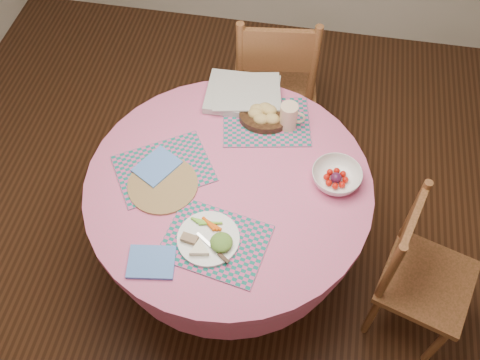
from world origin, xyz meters
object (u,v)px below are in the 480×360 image
object	(u,v)px
wicker_trivet	(163,185)
bread_bowl	(264,115)
dining_table	(229,206)
chair_right	(419,273)
chair_back	(275,77)
dinner_plate	(210,239)
fruit_bowl	(336,177)
latte_mug	(289,116)

from	to	relation	value
wicker_trivet	bread_bowl	distance (m)	0.57
dining_table	wicker_trivet	bearing A→B (deg)	-166.18
chair_right	chair_back	xyz separation A→B (m)	(-0.79, 1.04, 0.06)
chair_back	wicker_trivet	world-z (taller)	chair_back
chair_back	dinner_plate	size ratio (longest dim) A/B	3.97
dinner_plate	bread_bowl	xyz separation A→B (m)	(0.11, 0.67, 0.02)
bread_bowl	fruit_bowl	distance (m)	0.46
chair_back	wicker_trivet	xyz separation A→B (m)	(-0.36, -0.97, 0.24)
bread_bowl	dinner_plate	bearing A→B (deg)	-99.39
chair_right	bread_bowl	bearing A→B (deg)	74.96
wicker_trivet	fruit_bowl	size ratio (longest dim) A/B	1.38
bread_bowl	fruit_bowl	size ratio (longest dim) A/B	1.06
wicker_trivet	latte_mug	world-z (taller)	latte_mug
chair_back	dinner_plate	xyz separation A→B (m)	(-0.10, -1.20, 0.26)
fruit_bowl	bread_bowl	bearing A→B (deg)	141.26
dinner_plate	bread_bowl	world-z (taller)	bread_bowl
dining_table	chair_right	size ratio (longest dim) A/B	1.43
wicker_trivet	fruit_bowl	distance (m)	0.74
wicker_trivet	bread_bowl	size ratio (longest dim) A/B	1.30
dining_table	dinner_plate	xyz separation A→B (m)	(-0.02, -0.30, 0.22)
dinner_plate	bread_bowl	size ratio (longest dim) A/B	1.08
latte_mug	fruit_bowl	distance (m)	0.36
dinner_plate	latte_mug	bearing A→B (deg)	70.76
wicker_trivet	fruit_bowl	xyz separation A→B (m)	(0.72, 0.15, 0.03)
dining_table	dinner_plate	distance (m)	0.37
chair_back	bread_bowl	bearing A→B (deg)	83.88
chair_right	fruit_bowl	xyz separation A→B (m)	(-0.43, 0.21, 0.33)
latte_mug	wicker_trivet	bearing A→B (deg)	-138.78
wicker_trivet	dinner_plate	size ratio (longest dim) A/B	1.21
latte_mug	fruit_bowl	bearing A→B (deg)	-48.44
dinner_plate	dining_table	bearing A→B (deg)	86.74
dining_table	fruit_bowl	bearing A→B (deg)	10.88
bread_bowl	wicker_trivet	bearing A→B (deg)	-129.78
wicker_trivet	latte_mug	size ratio (longest dim) A/B	2.29
wicker_trivet	dinner_plate	bearing A→B (deg)	-41.98
chair_back	latte_mug	world-z (taller)	chair_back
latte_mug	dinner_plate	bearing A→B (deg)	-109.24
chair_back	wicker_trivet	bearing A→B (deg)	62.80
fruit_bowl	wicker_trivet	bearing A→B (deg)	-168.01
latte_mug	chair_back	bearing A→B (deg)	102.92
chair_right	dining_table	bearing A→B (deg)	99.15
wicker_trivet	latte_mug	xyz separation A→B (m)	(0.48, 0.42, 0.07)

